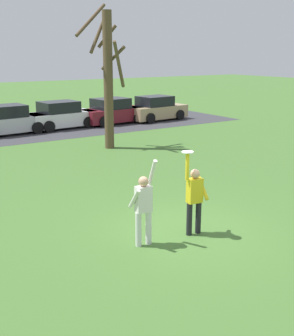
{
  "coord_description": "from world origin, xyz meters",
  "views": [
    {
      "loc": [
        -6.35,
        -7.92,
        4.3
      ],
      "look_at": [
        -0.64,
        0.73,
        1.55
      ],
      "focal_mm": 46.23,
      "sensor_mm": 36.0,
      "label": 1
    }
  ],
  "objects_px": {
    "person_catcher": "(194,196)",
    "frisbee_disc": "(188,152)",
    "parked_car_white": "(61,116)",
    "parked_car_maroon": "(112,112)",
    "parked_car_tan": "(156,109)",
    "parked_car_silver": "(7,121)",
    "bare_tree_tall": "(108,75)",
    "person_defender": "(143,205)"
  },
  "relations": [
    {
      "from": "person_catcher",
      "to": "frisbee_disc",
      "type": "bearing_deg",
      "value": 0.0
    },
    {
      "from": "parked_car_white",
      "to": "parked_car_maroon",
      "type": "bearing_deg",
      "value": -7.07
    },
    {
      "from": "parked_car_tan",
      "to": "parked_car_silver",
      "type": "bearing_deg",
      "value": 173.27
    },
    {
      "from": "bare_tree_tall",
      "to": "frisbee_disc",
      "type": "bearing_deg",
      "value": -108.43
    },
    {
      "from": "parked_car_white",
      "to": "parked_car_maroon",
      "type": "height_order",
      "value": "same"
    },
    {
      "from": "person_catcher",
      "to": "parked_car_white",
      "type": "height_order",
      "value": "person_catcher"
    },
    {
      "from": "person_catcher",
      "to": "frisbee_disc",
      "type": "relative_size",
      "value": 7.49
    },
    {
      "from": "parked_car_white",
      "to": "parked_car_maroon",
      "type": "relative_size",
      "value": 1.0
    },
    {
      "from": "bare_tree_tall",
      "to": "parked_car_tan",
      "type": "bearing_deg",
      "value": 41.35
    },
    {
      "from": "frisbee_disc",
      "to": "parked_car_white",
      "type": "distance_m",
      "value": 16.81
    },
    {
      "from": "parked_car_white",
      "to": "person_catcher",
      "type": "bearing_deg",
      "value": -107.03
    },
    {
      "from": "parked_car_maroon",
      "to": "bare_tree_tall",
      "type": "distance_m",
      "value": 7.74
    },
    {
      "from": "parked_car_white",
      "to": "parked_car_maroon",
      "type": "xyz_separation_m",
      "value": [
        3.41,
        -0.09,
        0.0
      ]
    },
    {
      "from": "parked_car_tan",
      "to": "bare_tree_tall",
      "type": "relative_size",
      "value": 0.65
    },
    {
      "from": "person_defender",
      "to": "frisbee_disc",
      "type": "xyz_separation_m",
      "value": [
        1.15,
        -0.12,
        1.11
      ]
    },
    {
      "from": "parked_car_maroon",
      "to": "person_defender",
      "type": "bearing_deg",
      "value": -122.21
    },
    {
      "from": "parked_car_silver",
      "to": "parked_car_maroon",
      "type": "distance_m",
      "value": 6.6
    },
    {
      "from": "person_defender",
      "to": "parked_car_tan",
      "type": "height_order",
      "value": "person_defender"
    },
    {
      "from": "frisbee_disc",
      "to": "parked_car_tan",
      "type": "xyz_separation_m",
      "value": [
        10.1,
        15.94,
        -1.37
      ]
    },
    {
      "from": "frisbee_disc",
      "to": "bare_tree_tall",
      "type": "relative_size",
      "value": 0.04
    },
    {
      "from": "parked_car_tan",
      "to": "bare_tree_tall",
      "type": "distance_m",
      "value": 9.4
    },
    {
      "from": "person_defender",
      "to": "parked_car_silver",
      "type": "relative_size",
      "value": 0.48
    },
    {
      "from": "person_defender",
      "to": "frisbee_disc",
      "type": "distance_m",
      "value": 1.6
    },
    {
      "from": "person_catcher",
      "to": "parked_car_tan",
      "type": "distance_m",
      "value": 18.78
    },
    {
      "from": "person_catcher",
      "to": "bare_tree_tall",
      "type": "distance_m",
      "value": 10.73
    },
    {
      "from": "person_defender",
      "to": "parked_car_white",
      "type": "distance_m",
      "value": 16.92
    },
    {
      "from": "person_catcher",
      "to": "person_defender",
      "type": "distance_m",
      "value": 1.38
    },
    {
      "from": "person_defender",
      "to": "parked_car_tan",
      "type": "bearing_deg",
      "value": 60.72
    },
    {
      "from": "parked_car_white",
      "to": "frisbee_disc",
      "type": "bearing_deg",
      "value": -107.8
    },
    {
      "from": "parked_car_silver",
      "to": "parked_car_maroon",
      "type": "relative_size",
      "value": 1.0
    },
    {
      "from": "parked_car_white",
      "to": "parked_car_maroon",
      "type": "distance_m",
      "value": 3.41
    },
    {
      "from": "parked_car_tan",
      "to": "parked_car_maroon",
      "type": "bearing_deg",
      "value": 168.46
    },
    {
      "from": "person_catcher",
      "to": "person_defender",
      "type": "xyz_separation_m",
      "value": [
        -1.37,
        0.15,
        -0.0
      ]
    },
    {
      "from": "parked_car_silver",
      "to": "parked_car_maroon",
      "type": "xyz_separation_m",
      "value": [
        6.6,
        0.12,
        0.0
      ]
    },
    {
      "from": "parked_car_maroon",
      "to": "parked_car_tan",
      "type": "bearing_deg",
      "value": -11.54
    },
    {
      "from": "person_catcher",
      "to": "bare_tree_tall",
      "type": "bearing_deg",
      "value": -101.09
    },
    {
      "from": "person_catcher",
      "to": "bare_tree_tall",
      "type": "height_order",
      "value": "bare_tree_tall"
    },
    {
      "from": "parked_car_silver",
      "to": "bare_tree_tall",
      "type": "bearing_deg",
      "value": -69.99
    },
    {
      "from": "frisbee_disc",
      "to": "parked_car_tan",
      "type": "bearing_deg",
      "value": 57.64
    },
    {
      "from": "frisbee_disc",
      "to": "parked_car_silver",
      "type": "relative_size",
      "value": 0.07
    },
    {
      "from": "frisbee_disc",
      "to": "parked_car_maroon",
      "type": "relative_size",
      "value": 0.07
    },
    {
      "from": "parked_car_maroon",
      "to": "bare_tree_tall",
      "type": "bearing_deg",
      "value": -125.66
    }
  ]
}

